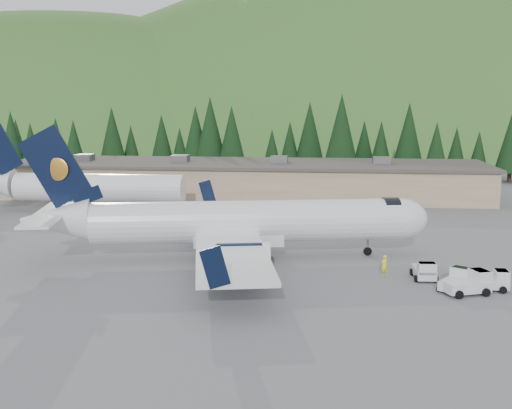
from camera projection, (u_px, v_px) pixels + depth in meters
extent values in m
plane|color=#56565B|center=(249.00, 258.00, 58.90)|extent=(600.00, 600.00, 0.00)
cylinder|color=white|center=(249.00, 221.00, 58.35)|extent=(28.50, 9.29, 3.80)
ellipsoid|color=white|center=(400.00, 219.00, 59.60)|extent=(5.59, 4.70, 3.80)
cylinder|color=black|center=(390.00, 214.00, 59.44)|extent=(2.00, 3.35, 3.13)
cone|color=white|center=(56.00, 220.00, 56.76)|extent=(6.69, 4.92, 3.80)
cube|color=white|center=(238.00, 239.00, 58.52)|extent=(8.57, 4.76, 1.01)
cube|color=white|center=(227.00, 232.00, 58.33)|extent=(12.20, 34.80, 0.35)
cube|color=black|center=(207.00, 192.00, 74.88)|extent=(2.04, 0.55, 2.91)
cube|color=black|center=(215.00, 267.00, 41.09)|extent=(2.04, 0.55, 2.91)
cylinder|color=black|center=(234.00, 229.00, 64.32)|extent=(4.62, 3.11, 2.33)
cylinder|color=white|center=(253.00, 228.00, 64.49)|extent=(1.08, 2.54, 2.47)
cube|color=white|center=(234.00, 223.00, 64.23)|extent=(2.23, 0.68, 0.91)
cylinder|color=black|center=(242.00, 257.00, 52.80)|extent=(4.62, 3.11, 2.33)
cylinder|color=white|center=(265.00, 256.00, 52.97)|extent=(1.08, 2.54, 2.47)
cube|color=white|center=(242.00, 250.00, 52.71)|extent=(2.23, 0.68, 0.91)
cube|color=black|center=(55.00, 167.00, 56.02)|extent=(6.19, 1.52, 7.42)
ellipsoid|color=#C9872A|center=(58.00, 169.00, 56.27)|extent=(2.00, 0.57, 2.00)
ellipsoid|color=#C9872A|center=(57.00, 169.00, 55.87)|extent=(2.00, 0.57, 2.00)
cube|color=black|center=(87.00, 196.00, 56.67)|extent=(2.79, 0.80, 2.00)
cube|color=white|center=(50.00, 214.00, 56.64)|extent=(5.06, 12.91, 0.22)
cylinder|color=slate|center=(368.00, 246.00, 59.74)|extent=(0.24, 0.24, 1.82)
cylinder|color=black|center=(368.00, 251.00, 59.82)|extent=(0.81, 0.43, 0.77)
cylinder|color=slate|center=(215.00, 241.00, 61.15)|extent=(0.29, 0.29, 2.02)
cylinder|color=black|center=(219.00, 246.00, 61.26)|extent=(1.16, 0.57, 1.11)
cylinder|color=black|center=(211.00, 246.00, 61.19)|extent=(1.16, 0.57, 1.11)
cylinder|color=slate|center=(217.00, 255.00, 55.79)|extent=(0.29, 0.29, 2.02)
cylinder|color=black|center=(221.00, 260.00, 55.90)|extent=(1.16, 0.57, 1.11)
cylinder|color=black|center=(212.00, 260.00, 55.83)|extent=(1.16, 0.57, 1.11)
cylinder|color=white|center=(99.00, 188.00, 82.31)|extent=(22.00, 3.60, 3.60)
cube|color=black|center=(1.00, 149.00, 82.92)|extent=(5.82, 0.28, 6.89)
cube|color=silver|center=(466.00, 286.00, 47.81)|extent=(3.75, 2.80, 0.79)
cube|color=silver|center=(480.00, 276.00, 47.99)|extent=(1.62, 1.87, 1.01)
cube|color=black|center=(480.00, 271.00, 47.91)|extent=(1.47, 1.73, 0.11)
cylinder|color=black|center=(472.00, 286.00, 49.00)|extent=(0.68, 0.46, 0.63)
cylinder|color=black|center=(486.00, 292.00, 47.29)|extent=(0.68, 0.46, 0.63)
cylinder|color=black|center=(446.00, 288.00, 48.42)|extent=(0.68, 0.46, 0.63)
cylinder|color=black|center=(459.00, 295.00, 46.71)|extent=(0.68, 0.46, 0.63)
cube|color=silver|center=(487.00, 283.00, 48.89)|extent=(3.03, 1.58, 0.70)
cube|color=silver|center=(501.00, 276.00, 48.66)|extent=(1.04, 1.42, 0.90)
cube|color=black|center=(502.00, 271.00, 48.59)|extent=(0.93, 1.32, 0.10)
cylinder|color=black|center=(498.00, 284.00, 49.58)|extent=(0.56, 0.24, 0.56)
cylinder|color=black|center=(503.00, 290.00, 48.02)|extent=(0.56, 0.24, 0.56)
cylinder|color=black|center=(472.00, 283.00, 49.85)|extent=(0.56, 0.24, 0.56)
cylinder|color=black|center=(476.00, 289.00, 48.29)|extent=(0.56, 0.24, 0.56)
cube|color=silver|center=(455.00, 283.00, 48.72)|extent=(2.96, 3.39, 0.71)
cube|color=silver|center=(461.00, 273.00, 49.40)|extent=(1.75, 1.63, 0.92)
cube|color=black|center=(461.00, 268.00, 49.33)|extent=(1.61, 1.49, 0.10)
cylinder|color=black|center=(450.00, 282.00, 50.05)|extent=(0.50, 0.60, 0.57)
cylinder|color=black|center=(471.00, 286.00, 49.03)|extent=(0.50, 0.60, 0.57)
cylinder|color=black|center=(439.00, 288.00, 48.50)|extent=(0.50, 0.60, 0.57)
cylinder|color=black|center=(460.00, 292.00, 47.48)|extent=(0.50, 0.60, 0.57)
cube|color=#947F61|center=(246.00, 180.00, 96.33)|extent=(70.00, 16.00, 4.80)
cube|color=#47423D|center=(246.00, 163.00, 95.92)|extent=(71.00, 17.00, 0.40)
cube|color=slate|center=(85.00, 157.00, 98.47)|extent=(2.50, 2.50, 1.00)
cube|color=slate|center=(180.00, 158.00, 96.88)|extent=(2.50, 2.50, 1.00)
cube|color=slate|center=(279.00, 159.00, 95.28)|extent=(2.50, 2.50, 1.00)
cube|color=slate|center=(381.00, 160.00, 93.68)|extent=(2.50, 2.50, 1.00)
cube|color=silver|center=(424.00, 272.00, 51.95)|extent=(1.65, 3.07, 0.70)
cube|color=silver|center=(427.00, 268.00, 50.87)|extent=(1.45, 1.07, 0.90)
cube|color=black|center=(427.00, 263.00, 50.81)|extent=(1.34, 0.97, 0.10)
cylinder|color=black|center=(436.00, 279.00, 50.97)|extent=(0.25, 0.57, 0.56)
cylinder|color=black|center=(416.00, 279.00, 51.06)|extent=(0.25, 0.57, 0.56)
cylinder|color=black|center=(431.00, 272.00, 52.94)|extent=(0.25, 0.57, 0.56)
cylinder|color=black|center=(412.00, 272.00, 53.03)|extent=(0.25, 0.57, 0.56)
imported|color=#F5FD21|center=(384.00, 265.00, 52.96)|extent=(0.75, 0.69, 1.71)
cone|color=black|center=(17.00, 141.00, 129.65)|extent=(4.45, 4.45, 9.09)
cone|color=black|center=(12.00, 139.00, 118.62)|extent=(5.20, 5.20, 10.63)
cone|color=black|center=(31.00, 146.00, 119.06)|extent=(4.28, 4.28, 8.75)
cone|color=black|center=(56.00, 143.00, 121.09)|extent=(4.63, 4.63, 9.47)
cone|color=black|center=(74.00, 145.00, 117.59)|extent=(4.51, 4.51, 9.23)
cone|color=black|center=(112.00, 137.00, 120.76)|extent=(5.48, 5.48, 11.22)
cone|color=black|center=(131.00, 146.00, 123.32)|extent=(4.01, 4.01, 8.21)
cone|color=black|center=(162.00, 140.00, 125.70)|extent=(4.86, 4.86, 9.94)
cone|color=black|center=(180.00, 147.00, 125.91)|extent=(3.78, 3.78, 7.73)
cone|color=black|center=(196.00, 138.00, 115.27)|extent=(5.58, 5.58, 11.41)
cone|color=black|center=(210.00, 133.00, 113.73)|extent=(6.25, 6.25, 12.78)
cone|color=black|center=(232.00, 138.00, 112.46)|extent=(5.62, 5.62, 11.49)
cone|color=black|center=(272.00, 150.00, 120.03)|extent=(3.77, 3.77, 7.71)
cone|color=black|center=(290.00, 144.00, 123.55)|extent=(4.31, 4.31, 8.81)
cone|color=black|center=(310.00, 133.00, 122.74)|extent=(5.87, 5.87, 12.01)
cone|color=black|center=(341.00, 131.00, 114.98)|extent=(6.46, 6.46, 13.22)
cone|color=black|center=(364.00, 145.00, 119.42)|extent=(4.44, 4.44, 9.07)
cone|color=black|center=(381.00, 146.00, 115.77)|extent=(4.46, 4.46, 9.11)
cone|color=black|center=(409.00, 136.00, 114.69)|extent=(5.83, 5.83, 11.92)
cone|color=black|center=(436.00, 149.00, 109.38)|extent=(4.48, 4.48, 9.15)
cone|color=black|center=(456.00, 149.00, 116.42)|extent=(3.99, 3.99, 8.16)
cone|color=black|center=(479.00, 152.00, 114.87)|extent=(3.73, 3.73, 7.63)
cone|color=black|center=(512.00, 141.00, 111.52)|extent=(5.37, 5.37, 10.98)
ellipsoid|color=#2A531B|center=(70.00, 334.00, 247.39)|extent=(336.00, 240.00, 240.00)
ellipsoid|color=#2A531B|center=(403.00, 343.00, 264.61)|extent=(420.00, 300.00, 300.00)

